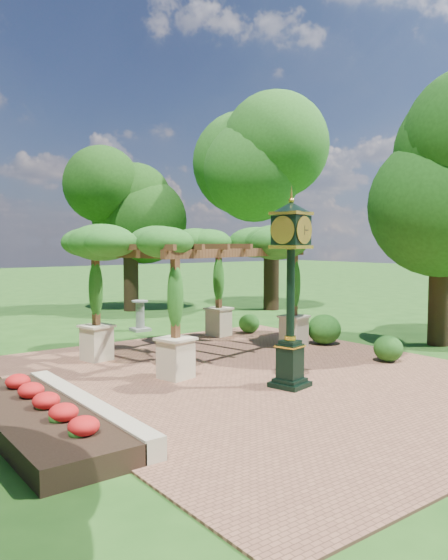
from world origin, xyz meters
TOP-DOWN VIEW (x-y plane):
  - ground at (0.00, 0.00)m, footprint 120.00×120.00m
  - brick_plaza at (0.00, 1.00)m, footprint 10.00×12.00m
  - border_wall at (-4.60, 0.50)m, footprint 0.35×5.00m
  - flower_bed at (-5.50, 0.50)m, footprint 1.50×5.00m
  - pedestal_clock at (-0.22, -0.16)m, footprint 0.96×0.96m
  - pergola at (0.30, 3.96)m, footprint 6.38×4.75m
  - sundial at (0.87, 8.61)m, footprint 0.63×0.63m
  - shrub_front at (3.58, 0.10)m, footprint 0.81×0.81m
  - shrub_mid at (4.06, 2.78)m, footprint 1.32×1.32m
  - shrub_back at (3.57, 5.78)m, footprint 0.74×0.74m
  - tree_north at (3.29, 13.95)m, footprint 3.76×3.76m
  - tree_east_far at (8.73, 10.38)m, footprint 5.44×5.44m
  - tree_east_near at (6.93, 0.71)m, footprint 4.02×4.02m

SIDE VIEW (x-z plane):
  - ground at x=0.00m, z-range 0.00..0.00m
  - brick_plaza at x=0.00m, z-range 0.00..0.04m
  - flower_bed at x=-5.50m, z-range 0.00..0.36m
  - border_wall at x=-4.60m, z-range 0.00..0.40m
  - shrub_back at x=3.57m, z-range 0.04..0.69m
  - shrub_front at x=3.58m, z-range 0.04..0.73m
  - sundial at x=0.87m, z-range -0.07..1.02m
  - shrub_mid at x=4.06m, z-range 0.04..0.96m
  - pedestal_clock at x=-0.22m, z-range 0.40..4.47m
  - pergola at x=0.30m, z-range 1.16..4.77m
  - tree_east_near at x=6.93m, z-range 1.33..8.49m
  - tree_north at x=3.29m, z-range 1.34..8.65m
  - tree_east_far at x=8.73m, z-range 1.77..11.15m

